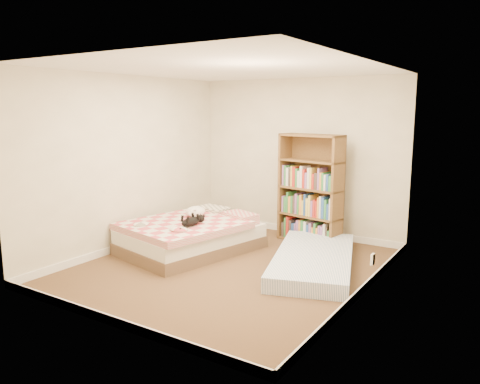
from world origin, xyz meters
The scene contains 6 objects.
room centered at (0.00, 0.00, 1.20)m, with size 3.51×4.01×2.51m.
bed centered at (-0.86, 0.31, 0.23)m, with size 1.68×2.10×0.50m.
bookshelf centered at (0.38, 1.65, 0.59)m, with size 1.05×0.50×1.65m.
floor_mattress centered at (0.92, 0.58, 0.09)m, with size 0.95×2.11×0.19m, color #6B88B3.
black_cat centered at (-0.67, 0.08, 0.51)m, with size 0.22×0.59×0.13m.
white_dog centered at (-0.97, 0.53, 0.52)m, with size 0.40×0.41×0.15m.
Camera 1 is at (3.24, -4.82, 2.02)m, focal length 35.00 mm.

